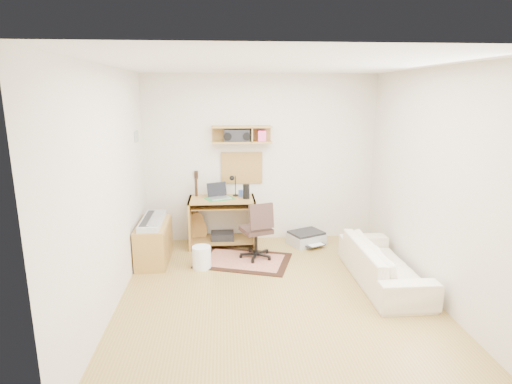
{
  "coord_description": "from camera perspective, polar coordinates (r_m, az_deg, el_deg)",
  "views": [
    {
      "loc": [
        -0.58,
        -4.49,
        2.32
      ],
      "look_at": [
        -0.15,
        1.05,
        1.0
      ],
      "focal_mm": 29.5,
      "sensor_mm": 36.0,
      "label": 1
    }
  ],
  "objects": [
    {
      "name": "left_wall",
      "position": [
        4.76,
        -19.23,
        0.23
      ],
      "size": [
        0.01,
        4.0,
        2.6
      ],
      "primitive_type": "cube",
      "color": "beige",
      "rests_on": "ground"
    },
    {
      "name": "boombox",
      "position": [
        6.39,
        -2.59,
        7.61
      ],
      "size": [
        0.38,
        0.18,
        0.2
      ],
      "primitive_type": "cube",
      "color": "black",
      "rests_on": "wall_shelf"
    },
    {
      "name": "guitar",
      "position": [
        6.6,
        -8.05,
        -2.12
      ],
      "size": [
        0.31,
        0.2,
        1.15
      ],
      "primitive_type": null,
      "rotation": [
        0.0,
        0.0,
        0.04
      ],
      "color": "#A67333",
      "rests_on": "floor"
    },
    {
      "name": "pencil_cup",
      "position": [
        6.5,
        -2.09,
        -0.17
      ],
      "size": [
        0.07,
        0.07,
        0.1
      ],
      "primitive_type": "cylinder",
      "color": "#34549E",
      "rests_on": "desk"
    },
    {
      "name": "back_wall",
      "position": [
        6.6,
        0.65,
        4.48
      ],
      "size": [
        3.6,
        0.01,
        2.6
      ],
      "primitive_type": "cube",
      "color": "beige",
      "rests_on": "ground"
    },
    {
      "name": "task_chair",
      "position": [
        5.96,
        0.0,
        -5.13
      ],
      "size": [
        0.56,
        0.56,
        0.86
      ],
      "primitive_type": null,
      "rotation": [
        0.0,
        0.0,
        0.34
      ],
      "color": "#31221D",
      "rests_on": "floor"
    },
    {
      "name": "waste_basket",
      "position": [
        5.78,
        -7.38,
        -8.78
      ],
      "size": [
        0.31,
        0.31,
        0.3
      ],
      "primitive_type": "cylinder",
      "rotation": [
        0.0,
        0.0,
        -0.28
      ],
      "color": "white",
      "rests_on": "floor"
    },
    {
      "name": "laptop",
      "position": [
        6.36,
        -4.99,
        0.12
      ],
      "size": [
        0.4,
        0.4,
        0.23
      ],
      "primitive_type": null,
      "rotation": [
        0.0,
        0.0,
        0.4
      ],
      "color": "silver",
      "rests_on": "desk"
    },
    {
      "name": "cork_board",
      "position": [
        6.57,
        -1.94,
        3.29
      ],
      "size": [
        0.64,
        0.03,
        0.49
      ],
      "primitive_type": "cube",
      "color": "#A67C53",
      "rests_on": "back_wall"
    },
    {
      "name": "floor",
      "position": [
        5.09,
        2.69,
        -13.85
      ],
      "size": [
        3.6,
        4.0,
        0.01
      ],
      "primitive_type": "cube",
      "color": "#A18243",
      "rests_on": "ground"
    },
    {
      "name": "rug",
      "position": [
        6.01,
        -1.69,
        -9.26
      ],
      "size": [
        1.45,
        1.18,
        0.02
      ],
      "primitive_type": "cube",
      "rotation": [
        0.0,
        0.0,
        -0.31
      ],
      "color": "tan",
      "rests_on": "floor"
    },
    {
      "name": "sofa",
      "position": [
        5.5,
        16.96,
        -8.41
      ],
      "size": [
        0.5,
        1.71,
        0.67
      ],
      "primitive_type": "imported",
      "rotation": [
        0.0,
        0.0,
        1.57
      ],
      "color": "beige",
      "rests_on": "floor"
    },
    {
      "name": "wall_photo",
      "position": [
        6.14,
        -15.91,
        7.25
      ],
      "size": [
        0.02,
        0.2,
        0.15
      ],
      "primitive_type": "cube",
      "color": "#4C8CBF",
      "rests_on": "left_wall"
    },
    {
      "name": "speaker",
      "position": [
        6.34,
        -1.33,
        0.06
      ],
      "size": [
        0.1,
        0.1,
        0.22
      ],
      "primitive_type": "cylinder",
      "color": "black",
      "rests_on": "desk"
    },
    {
      "name": "wall_shelf",
      "position": [
        6.4,
        -1.94,
        7.8
      ],
      "size": [
        0.9,
        0.25,
        0.26
      ],
      "primitive_type": "cube",
      "color": "#AD813D",
      "rests_on": "back_wall"
    },
    {
      "name": "ceiling",
      "position": [
        4.53,
        3.06,
        16.95
      ],
      "size": [
        3.6,
        4.0,
        0.01
      ],
      "primitive_type": "cube",
      "color": "white",
      "rests_on": "ground"
    },
    {
      "name": "desk",
      "position": [
        6.51,
        -4.6,
        -4.06
      ],
      "size": [
        1.0,
        0.55,
        0.75
      ],
      "primitive_type": null,
      "color": "#AD813D",
      "rests_on": "floor"
    },
    {
      "name": "printer",
      "position": [
        6.67,
        6.82,
        -6.32
      ],
      "size": [
        0.63,
        0.57,
        0.19
      ],
      "primitive_type": "cube",
      "rotation": [
        0.0,
        0.0,
        0.43
      ],
      "color": "#A5A8AA",
      "rests_on": "floor"
    },
    {
      "name": "desk_lamp",
      "position": [
        6.51,
        -2.8,
        0.87
      ],
      "size": [
        0.11,
        0.11,
        0.33
      ],
      "primitive_type": null,
      "color": "black",
      "rests_on": "desk"
    },
    {
      "name": "music_keyboard",
      "position": [
        6.0,
        -13.87,
        -3.81
      ],
      "size": [
        0.27,
        0.87,
        0.08
      ],
      "primitive_type": "cube",
      "color": "#B2B5BA",
      "rests_on": "cabinet"
    },
    {
      "name": "cabinet",
      "position": [
        6.1,
        -13.71,
        -6.63
      ],
      "size": [
        0.4,
        0.9,
        0.55
      ],
      "primitive_type": "cube",
      "color": "#AD813D",
      "rests_on": "floor"
    },
    {
      "name": "right_wall",
      "position": [
        5.18,
        23.07,
        0.94
      ],
      "size": [
        0.01,
        4.0,
        2.6
      ],
      "primitive_type": "cube",
      "color": "beige",
      "rests_on": "ground"
    }
  ]
}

